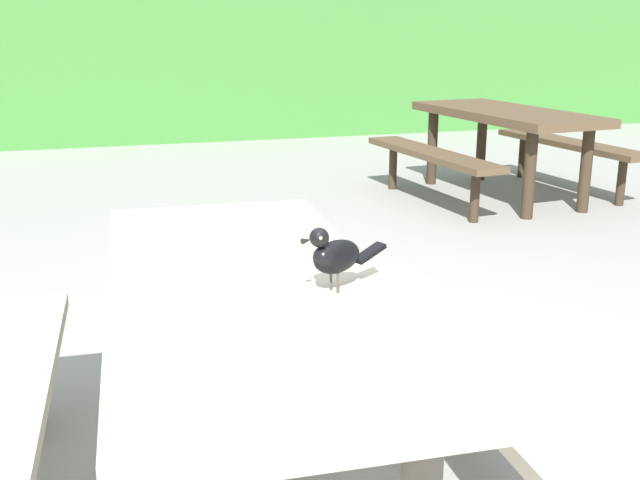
# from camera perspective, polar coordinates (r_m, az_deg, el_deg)

# --- Properties ---
(ground_plane) EXTENTS (60.00, 60.00, 0.00)m
(ground_plane) POSITION_cam_1_polar(r_m,az_deg,el_deg) (2.69, -1.98, -16.13)
(ground_plane) COLOR gray
(hedge_wall) EXTENTS (28.00, 2.15, 1.98)m
(hedge_wall) POSITION_cam_1_polar(r_m,az_deg,el_deg) (10.52, -14.21, 13.11)
(hedge_wall) COLOR #428438
(hedge_wall) RESTS_ON ground
(picnic_table_foreground) EXTENTS (1.76, 1.84, 0.74)m
(picnic_table_foreground) POSITION_cam_1_polar(r_m,az_deg,el_deg) (2.22, -5.51, -7.20)
(picnic_table_foreground) COLOR #B2A893
(picnic_table_foreground) RESTS_ON ground
(bird_grackle) EXTENTS (0.27, 0.14, 0.18)m
(bird_grackle) POSITION_cam_1_polar(r_m,az_deg,el_deg) (1.99, 1.03, -1.11)
(bird_grackle) COLOR black
(bird_grackle) RESTS_ON picnic_table_foreground
(picnic_table_mid_left) EXTENTS (1.84, 1.87, 0.74)m
(picnic_table_mid_left) POSITION_cam_1_polar(r_m,az_deg,el_deg) (6.58, 13.69, 7.91)
(picnic_table_mid_left) COLOR brown
(picnic_table_mid_left) RESTS_ON ground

